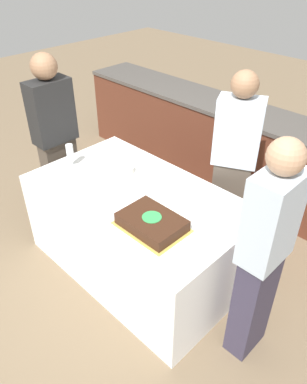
{
  "coord_description": "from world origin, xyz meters",
  "views": [
    {
      "loc": [
        1.73,
        -1.56,
        2.37
      ],
      "look_at": [
        0.18,
        0.0,
        0.85
      ],
      "focal_mm": 35.0,
      "sensor_mm": 36.0,
      "label": 1
    }
  ],
  "objects_px": {
    "wine_glass": "(70,152)",
    "person_cutting_cake": "(233,166)",
    "person_seated_left": "(56,138)",
    "person_seated_right": "(263,256)",
    "plate_stack": "(122,170)",
    "cake": "(152,222)"
  },
  "relations": [
    {
      "from": "person_seated_left",
      "to": "person_cutting_cake",
      "type": "bearing_deg",
      "value": -63.17
    },
    {
      "from": "plate_stack",
      "to": "person_seated_right",
      "type": "relative_size",
      "value": 0.12
    },
    {
      "from": "wine_glass",
      "to": "person_seated_left",
      "type": "height_order",
      "value": "person_seated_left"
    },
    {
      "from": "wine_glass",
      "to": "person_seated_left",
      "type": "relative_size",
      "value": 0.13
    },
    {
      "from": "person_seated_left",
      "to": "person_seated_right",
      "type": "relative_size",
      "value": 1.0
    },
    {
      "from": "person_seated_left",
      "to": "person_seated_right",
      "type": "xyz_separation_m",
      "value": [
        2.15,
        0.0,
        -0.0
      ]
    },
    {
      "from": "wine_glass",
      "to": "person_cutting_cake",
      "type": "bearing_deg",
      "value": 38.64
    },
    {
      "from": "person_seated_left",
      "to": "person_seated_right",
      "type": "height_order",
      "value": "same"
    },
    {
      "from": "person_seated_left",
      "to": "cake",
      "type": "bearing_deg",
      "value": -97.87
    },
    {
      "from": "cake",
      "to": "person_seated_left",
      "type": "xyz_separation_m",
      "value": [
        -1.44,
        0.2,
        0.04
      ]
    },
    {
      "from": "plate_stack",
      "to": "person_seated_left",
      "type": "relative_size",
      "value": 0.12
    },
    {
      "from": "cake",
      "to": "person_seated_left",
      "type": "relative_size",
      "value": 0.29
    },
    {
      "from": "plate_stack",
      "to": "person_seated_right",
      "type": "xyz_separation_m",
      "value": [
        1.38,
        -0.12,
        0.06
      ]
    },
    {
      "from": "cake",
      "to": "person_cutting_cake",
      "type": "bearing_deg",
      "value": 90.0
    },
    {
      "from": "person_seated_right",
      "to": "person_cutting_cake",
      "type": "bearing_deg",
      "value": -135.6
    },
    {
      "from": "person_cutting_cake",
      "to": "person_seated_right",
      "type": "distance_m",
      "value": 1.02
    },
    {
      "from": "plate_stack",
      "to": "person_cutting_cake",
      "type": "bearing_deg",
      "value": 42.16
    },
    {
      "from": "person_seated_right",
      "to": "cake",
      "type": "bearing_deg",
      "value": -74.41
    },
    {
      "from": "person_cutting_cake",
      "to": "person_seated_right",
      "type": "xyz_separation_m",
      "value": [
        0.71,
        -0.73,
        -0.0
      ]
    },
    {
      "from": "person_cutting_cake",
      "to": "person_seated_left",
      "type": "distance_m",
      "value": 1.61
    },
    {
      "from": "cake",
      "to": "plate_stack",
      "type": "xyz_separation_m",
      "value": [
        -0.67,
        0.32,
        -0.02
      ]
    },
    {
      "from": "person_seated_left",
      "to": "person_seated_right",
      "type": "distance_m",
      "value": 2.15
    }
  ]
}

